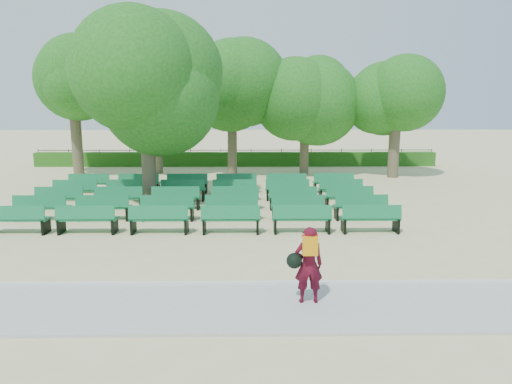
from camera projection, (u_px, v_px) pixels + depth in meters
ground at (224, 217)px, 16.11m from camera, size 120.00×120.00×0.00m
paving at (202, 308)px, 8.83m from camera, size 30.00×2.20×0.06m
curb at (208, 284)px, 9.96m from camera, size 30.00×0.12×0.10m
hedge at (236, 159)px, 29.78m from camera, size 26.00×0.70×0.90m
fence at (236, 165)px, 30.26m from camera, size 26.00×0.10×1.02m
tree_line at (234, 175)px, 25.93m from camera, size 21.80×6.80×7.04m
bench_array at (206, 207)px, 17.39m from camera, size 1.85×0.72×1.14m
tree_among at (145, 89)px, 17.05m from camera, size 5.10×5.10×6.82m
person at (308, 264)px, 8.87m from camera, size 0.73×0.44×1.53m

